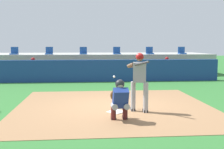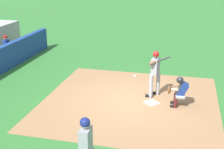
{
  "view_description": "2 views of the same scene",
  "coord_description": "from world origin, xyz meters",
  "px_view_note": "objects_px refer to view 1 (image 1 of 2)",
  "views": [
    {
      "loc": [
        -0.89,
        -9.36,
        2.07
      ],
      "look_at": [
        0.0,
        0.7,
        1.0
      ],
      "focal_mm": 46.45,
      "sensor_mm": 36.0,
      "label": 1
    },
    {
      "loc": [
        -10.47,
        -1.85,
        4.85
      ],
      "look_at": [
        0.0,
        0.7,
        1.0
      ],
      "focal_mm": 49.85,
      "sensor_mm": 36.0,
      "label": 2
    }
  ],
  "objects_px": {
    "dugout_player_0": "(33,69)",
    "dugout_player_1": "(167,68)",
    "stadium_seat_5": "(182,52)",
    "stadium_seat_4": "(150,52)",
    "home_plate": "(116,112)",
    "stadium_seat_3": "(117,52)",
    "catcher_crouched": "(120,99)",
    "stadium_seat_2": "(83,52)",
    "stadium_seat_1": "(49,52)",
    "batter_at_plate": "(139,78)",
    "stadium_seat_0": "(14,52)"
  },
  "relations": [
    {
      "from": "dugout_player_1",
      "to": "stadium_seat_5",
      "type": "bearing_deg",
      "value": 52.81
    },
    {
      "from": "stadium_seat_0",
      "to": "batter_at_plate",
      "type": "bearing_deg",
      "value": -59.05
    },
    {
      "from": "stadium_seat_1",
      "to": "home_plate",
      "type": "bearing_deg",
      "value": -72.29
    },
    {
      "from": "home_plate",
      "to": "stadium_seat_2",
      "type": "relative_size",
      "value": 0.92
    },
    {
      "from": "catcher_crouched",
      "to": "dugout_player_0",
      "type": "bearing_deg",
      "value": 113.27
    },
    {
      "from": "home_plate",
      "to": "stadium_seat_3",
      "type": "xyz_separation_m",
      "value": [
        1.08,
        10.18,
        1.51
      ]
    },
    {
      "from": "home_plate",
      "to": "stadium_seat_4",
      "type": "relative_size",
      "value": 0.92
    },
    {
      "from": "stadium_seat_2",
      "to": "stadium_seat_5",
      "type": "height_order",
      "value": "same"
    },
    {
      "from": "stadium_seat_3",
      "to": "catcher_crouched",
      "type": "bearing_deg",
      "value": -95.63
    },
    {
      "from": "stadium_seat_1",
      "to": "dugout_player_1",
      "type": "bearing_deg",
      "value": -15.94
    },
    {
      "from": "dugout_player_1",
      "to": "stadium_seat_5",
      "type": "xyz_separation_m",
      "value": [
        1.54,
        2.03,
        0.86
      ]
    },
    {
      "from": "catcher_crouched",
      "to": "stadium_seat_5",
      "type": "distance_m",
      "value": 12.42
    },
    {
      "from": "stadium_seat_1",
      "to": "stadium_seat_4",
      "type": "height_order",
      "value": "same"
    },
    {
      "from": "stadium_seat_1",
      "to": "stadium_seat_0",
      "type": "bearing_deg",
      "value": 180.0
    },
    {
      "from": "dugout_player_0",
      "to": "dugout_player_1",
      "type": "bearing_deg",
      "value": 0.0
    },
    {
      "from": "dugout_player_1",
      "to": "stadium_seat_3",
      "type": "xyz_separation_m",
      "value": [
        -2.79,
        2.03,
        0.86
      ]
    },
    {
      "from": "stadium_seat_5",
      "to": "stadium_seat_3",
      "type": "bearing_deg",
      "value": 180.0
    },
    {
      "from": "dugout_player_0",
      "to": "stadium_seat_5",
      "type": "xyz_separation_m",
      "value": [
        9.34,
        2.03,
        0.86
      ]
    },
    {
      "from": "home_plate",
      "to": "dugout_player_0",
      "type": "relative_size",
      "value": 0.34
    },
    {
      "from": "stadium_seat_0",
      "to": "stadium_seat_1",
      "type": "height_order",
      "value": "same"
    },
    {
      "from": "stadium_seat_2",
      "to": "catcher_crouched",
      "type": "bearing_deg",
      "value": -84.51
    },
    {
      "from": "dugout_player_1",
      "to": "dugout_player_0",
      "type": "bearing_deg",
      "value": 180.0
    },
    {
      "from": "catcher_crouched",
      "to": "stadium_seat_4",
      "type": "relative_size",
      "value": 4.12
    },
    {
      "from": "stadium_seat_0",
      "to": "stadium_seat_1",
      "type": "distance_m",
      "value": 2.17
    },
    {
      "from": "batter_at_plate",
      "to": "stadium_seat_5",
      "type": "xyz_separation_m",
      "value": [
        4.73,
        10.19,
        0.5
      ]
    },
    {
      "from": "dugout_player_0",
      "to": "stadium_seat_0",
      "type": "bearing_deg",
      "value": 126.25
    },
    {
      "from": "dugout_player_0",
      "to": "stadium_seat_1",
      "type": "relative_size",
      "value": 2.71
    },
    {
      "from": "catcher_crouched",
      "to": "dugout_player_1",
      "type": "relative_size",
      "value": 1.52
    },
    {
      "from": "stadium_seat_4",
      "to": "stadium_seat_5",
      "type": "bearing_deg",
      "value": 0.0
    },
    {
      "from": "dugout_player_0",
      "to": "dugout_player_1",
      "type": "relative_size",
      "value": 1.0
    },
    {
      "from": "stadium_seat_2",
      "to": "stadium_seat_4",
      "type": "bearing_deg",
      "value": 0.0
    },
    {
      "from": "dugout_player_0",
      "to": "stadium_seat_4",
      "type": "height_order",
      "value": "stadium_seat_4"
    },
    {
      "from": "dugout_player_0",
      "to": "dugout_player_1",
      "type": "distance_m",
      "value": 7.8
    },
    {
      "from": "batter_at_plate",
      "to": "dugout_player_1",
      "type": "relative_size",
      "value": 1.39
    },
    {
      "from": "stadium_seat_4",
      "to": "stadium_seat_1",
      "type": "bearing_deg",
      "value": 180.0
    },
    {
      "from": "batter_at_plate",
      "to": "stadium_seat_4",
      "type": "height_order",
      "value": "stadium_seat_4"
    },
    {
      "from": "catcher_crouched",
      "to": "dugout_player_1",
      "type": "height_order",
      "value": "dugout_player_1"
    },
    {
      "from": "stadium_seat_1",
      "to": "stadium_seat_4",
      "type": "xyz_separation_m",
      "value": [
        6.5,
        0.0,
        0.0
      ]
    },
    {
      "from": "stadium_seat_0",
      "to": "home_plate",
      "type": "bearing_deg",
      "value": -61.98
    },
    {
      "from": "home_plate",
      "to": "stadium_seat_2",
      "type": "xyz_separation_m",
      "value": [
        -1.08,
        10.18,
        1.51
      ]
    },
    {
      "from": "stadium_seat_4",
      "to": "stadium_seat_5",
      "type": "height_order",
      "value": "same"
    },
    {
      "from": "home_plate",
      "to": "stadium_seat_3",
      "type": "height_order",
      "value": "stadium_seat_3"
    },
    {
      "from": "stadium_seat_1",
      "to": "stadium_seat_5",
      "type": "relative_size",
      "value": 1.0
    },
    {
      "from": "home_plate",
      "to": "dugout_player_0",
      "type": "height_order",
      "value": "dugout_player_0"
    },
    {
      "from": "catcher_crouched",
      "to": "stadium_seat_2",
      "type": "relative_size",
      "value": 4.12
    },
    {
      "from": "catcher_crouched",
      "to": "dugout_player_0",
      "type": "relative_size",
      "value": 1.52
    },
    {
      "from": "batter_at_plate",
      "to": "stadium_seat_2",
      "type": "distance_m",
      "value": 10.35
    },
    {
      "from": "batter_at_plate",
      "to": "stadium_seat_4",
      "type": "relative_size",
      "value": 3.76
    },
    {
      "from": "catcher_crouched",
      "to": "stadium_seat_2",
      "type": "bearing_deg",
      "value": 95.49
    },
    {
      "from": "stadium_seat_0",
      "to": "stadium_seat_5",
      "type": "bearing_deg",
      "value": 0.0
    }
  ]
}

